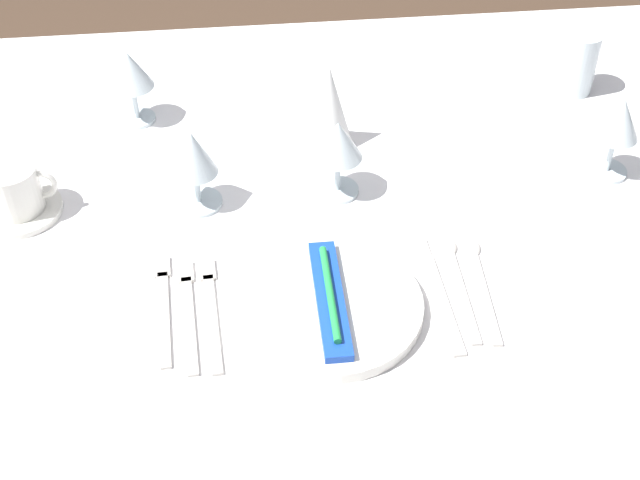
# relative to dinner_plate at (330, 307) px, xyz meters

# --- Properties ---
(ground_plane) EXTENTS (6.00, 6.00, 0.00)m
(ground_plane) POSITION_rel_dinner_plate_xyz_m (0.03, 0.24, -0.75)
(ground_plane) COLOR #4C3828
(dining_table) EXTENTS (1.80, 1.11, 0.74)m
(dining_table) POSITION_rel_dinner_plate_xyz_m (0.03, 0.24, -0.09)
(dining_table) COLOR white
(dining_table) RESTS_ON ground
(dinner_plate) EXTENTS (0.25, 0.25, 0.02)m
(dinner_plate) POSITION_rel_dinner_plate_xyz_m (0.00, 0.00, 0.00)
(dinner_plate) COLOR white
(dinner_plate) RESTS_ON dining_table
(toothbrush_package) EXTENTS (0.04, 0.21, 0.02)m
(toothbrush_package) POSITION_rel_dinner_plate_xyz_m (0.00, 0.00, 0.02)
(toothbrush_package) COLOR blue
(toothbrush_package) RESTS_ON dinner_plate
(fork_outer) EXTENTS (0.03, 0.21, 0.00)m
(fork_outer) POSITION_rel_dinner_plate_xyz_m (-0.16, 0.02, -0.01)
(fork_outer) COLOR beige
(fork_outer) RESTS_ON dining_table
(fork_inner) EXTENTS (0.03, 0.21, 0.00)m
(fork_inner) POSITION_rel_dinner_plate_xyz_m (-0.19, 0.02, -0.01)
(fork_inner) COLOR beige
(fork_inner) RESTS_ON dining_table
(fork_salad) EXTENTS (0.03, 0.20, 0.00)m
(fork_salad) POSITION_rel_dinner_plate_xyz_m (-0.22, 0.03, -0.01)
(fork_salad) COLOR beige
(fork_salad) RESTS_ON dining_table
(dinner_knife) EXTENTS (0.02, 0.23, 0.00)m
(dinner_knife) POSITION_rel_dinner_plate_xyz_m (0.15, 0.01, -0.01)
(dinner_knife) COLOR beige
(dinner_knife) RESTS_ON dining_table
(spoon_soup) EXTENTS (0.03, 0.21, 0.01)m
(spoon_soup) POSITION_rel_dinner_plate_xyz_m (0.18, 0.05, -0.01)
(spoon_soup) COLOR beige
(spoon_soup) RESTS_ON dining_table
(spoon_dessert) EXTENTS (0.03, 0.21, 0.01)m
(spoon_dessert) POSITION_rel_dinner_plate_xyz_m (0.21, 0.04, -0.01)
(spoon_dessert) COLOR beige
(spoon_dessert) RESTS_ON dining_table
(saucer_left) EXTENTS (0.13, 0.13, 0.01)m
(saucer_left) POSITION_rel_dinner_plate_xyz_m (-0.44, 0.25, -0.00)
(saucer_left) COLOR white
(saucer_left) RESTS_ON dining_table
(coffee_cup_left) EXTENTS (0.11, 0.08, 0.07)m
(coffee_cup_left) POSITION_rel_dinner_plate_xyz_m (-0.44, 0.25, 0.04)
(coffee_cup_left) COLOR white
(coffee_cup_left) RESTS_ON saucer_left
(wine_glass_centre) EXTENTS (0.07, 0.07, 0.13)m
(wine_glass_centre) POSITION_rel_dinner_plate_xyz_m (-0.28, 0.48, 0.08)
(wine_glass_centre) COLOR silver
(wine_glass_centre) RESTS_ON dining_table
(wine_glass_left) EXTENTS (0.07, 0.07, 0.13)m
(wine_glass_left) POSITION_rel_dinner_plate_xyz_m (-0.17, 0.24, 0.08)
(wine_glass_left) COLOR silver
(wine_glass_left) RESTS_ON dining_table
(wine_glass_right) EXTENTS (0.07, 0.07, 0.13)m
(wine_glass_right) POSITION_rel_dinner_plate_xyz_m (0.04, 0.25, 0.08)
(wine_glass_right) COLOR silver
(wine_glass_right) RESTS_ON dining_table
(wine_glass_far) EXTENTS (0.07, 0.07, 0.14)m
(wine_glass_far) POSITION_rel_dinner_plate_xyz_m (0.47, 0.25, 0.09)
(wine_glass_far) COLOR silver
(wine_glass_far) RESTS_ON dining_table
(drink_tumbler) EXTENTS (0.07, 0.07, 0.11)m
(drink_tumbler) POSITION_rel_dinner_plate_xyz_m (0.50, 0.49, 0.04)
(drink_tumbler) COLOR silver
(drink_tumbler) RESTS_ON dining_table
(napkin_folded) EXTENTS (0.08, 0.08, 0.15)m
(napkin_folded) POSITION_rel_dinner_plate_xyz_m (0.04, 0.38, 0.06)
(napkin_folded) COLOR white
(napkin_folded) RESTS_ON dining_table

